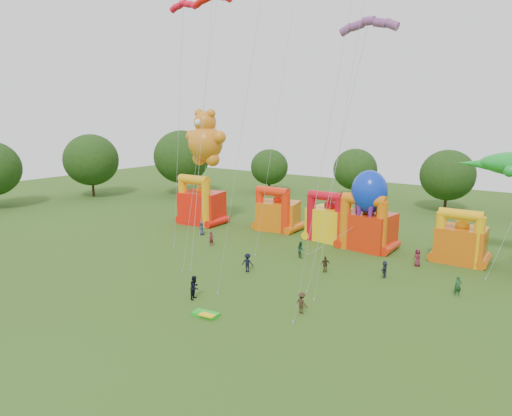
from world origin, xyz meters
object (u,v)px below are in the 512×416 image
Objects in this scene: bouncy_castle_2 at (329,221)px; spectator_4 at (325,264)px; teddy_bear_kite at (204,167)px; octopus_kite at (353,217)px; bouncy_castle_0 at (201,205)px; spectator_0 at (202,228)px.

bouncy_castle_2 is 3.77× the size of spectator_4.
teddy_bear_kite is 20.89m from octopus_kite.
bouncy_castle_0 reaches higher than spectator_4.
bouncy_castle_0 is 1.13× the size of bouncy_castle_2.
teddy_bear_kite is 1.73× the size of octopus_kite.
octopus_kite is (20.44, 1.00, -4.19)m from teddy_bear_kite.
spectator_4 is (23.29, -8.51, -1.80)m from bouncy_castle_0.
spectator_0 is at bearing -56.28° from teddy_bear_kite.
octopus_kite reaches higher than spectator_4.
bouncy_castle_2 is 15.79m from spectator_0.
octopus_kite is 5.52× the size of spectator_0.
bouncy_castle_0 is 6.57m from spectator_0.
bouncy_castle_0 reaches higher than bouncy_castle_2.
bouncy_castle_0 is 4.27× the size of spectator_4.
spectator_0 is at bearing -154.02° from bouncy_castle_2.
bouncy_castle_0 reaches higher than spectator_0.
bouncy_castle_2 is at bearing 147.44° from octopus_kite.
bouncy_castle_2 is at bearing -111.52° from spectator_4.
octopus_kite is at bearing 22.02° from spectator_0.
bouncy_castle_0 is 24.86m from spectator_4.
teddy_bear_kite is 9.73× the size of spectator_4.
octopus_kite reaches higher than spectator_0.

